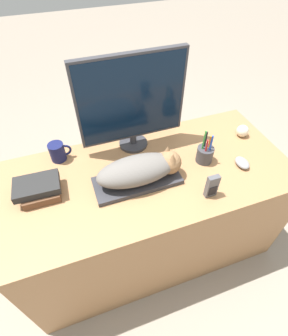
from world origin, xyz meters
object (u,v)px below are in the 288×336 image
keyboard (137,181)px  book_stack (39,189)px  cat (143,169)px  baseball (243,131)px  pen_cup (205,154)px  computer_mouse (242,163)px  phone (212,186)px  monitor (132,101)px  coffee_mug (58,152)px

keyboard → book_stack: book_stack is taller
cat → baseball: cat is taller
pen_cup → cat: bearing=-175.5°
cat → pen_cup: bearing=4.5°
keyboard → book_stack: bearing=170.2°
computer_mouse → cat: bearing=172.2°
computer_mouse → baseball: size_ratio=1.32×
baseball → phone: (-0.39, -0.33, 0.03)m
monitor → baseball: monitor is taller
pen_cup → phone: 0.23m
pen_cup → baseball: bearing=19.9°
computer_mouse → coffee_mug: (-0.88, 0.37, 0.03)m
computer_mouse → coffee_mug: size_ratio=0.80×
computer_mouse → phone: 0.28m
cat → monitor: size_ratio=0.76×
baseball → book_stack: bearing=-176.9°
computer_mouse → pen_cup: size_ratio=0.46×
pen_cup → book_stack: (-0.83, 0.05, -0.01)m
coffee_mug → phone: phone is taller
monitor → phone: bearing=-64.0°
keyboard → cat: 0.08m
keyboard → pen_cup: (0.38, 0.03, 0.04)m
keyboard → cat: bearing=-0.0°
cat → phone: cat is taller
pen_cup → coffee_mug: bearing=159.4°
phone → coffee_mug: bearing=142.5°
computer_mouse → book_stack: (-1.00, 0.15, 0.02)m
baseball → phone: bearing=-140.3°
pen_cup → book_stack: bearing=176.5°
keyboard → baseball: baseball is taller
keyboard → cat: cat is taller
cat → computer_mouse: 0.53m
monitor → pen_cup: monitor is taller
monitor → coffee_mug: size_ratio=4.83×
cat → keyboard: bearing=180.0°
coffee_mug → book_stack: 0.25m
cat → baseball: 0.68m
keyboard → phone: bearing=-32.5°
baseball → coffee_mug: bearing=171.3°
monitor → baseball: bearing=-12.3°
cat → baseball: size_ratio=6.04×
coffee_mug → baseball: (1.02, -0.16, -0.02)m
monitor → coffee_mug: 0.47m
keyboard → pen_cup: bearing=4.1°
monitor → cat: bearing=-98.3°
pen_cup → phone: size_ratio=1.58×
monitor → coffee_mug: (-0.41, 0.02, -0.23)m
keyboard → book_stack: (-0.45, 0.08, 0.03)m
computer_mouse → baseball: bearing=56.3°
monitor → book_stack: bearing=-159.3°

